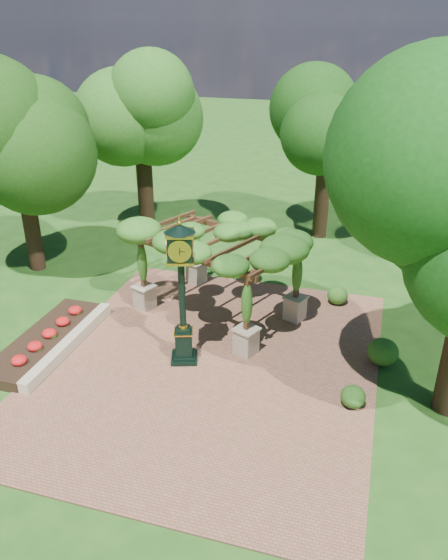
# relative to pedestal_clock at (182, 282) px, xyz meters

# --- Properties ---
(ground) EXTENTS (120.00, 120.00, 0.00)m
(ground) POSITION_rel_pedestal_clock_xyz_m (0.83, -0.97, -2.74)
(ground) COLOR #1E4714
(ground) RESTS_ON ground
(brick_plaza) EXTENTS (10.00, 12.00, 0.04)m
(brick_plaza) POSITION_rel_pedestal_clock_xyz_m (0.83, 0.03, -2.72)
(brick_plaza) COLOR brown
(brick_plaza) RESTS_ON ground
(border_wall) EXTENTS (0.35, 5.00, 0.40)m
(border_wall) POSITION_rel_pedestal_clock_xyz_m (-3.77, -0.47, -2.54)
(border_wall) COLOR #C6B793
(border_wall) RESTS_ON ground
(flower_bed) EXTENTS (1.50, 5.00, 0.36)m
(flower_bed) POSITION_rel_pedestal_clock_xyz_m (-4.67, -0.47, -2.56)
(flower_bed) COLOR red
(flower_bed) RESTS_ON ground
(pedestal_clock) EXTENTS (1.13, 1.13, 4.57)m
(pedestal_clock) POSITION_rel_pedestal_clock_xyz_m (0.00, 0.00, 0.00)
(pedestal_clock) COLOR black
(pedestal_clock) RESTS_ON brick_plaza
(pergola) EXTENTS (6.31, 5.23, 3.41)m
(pergola) POSITION_rel_pedestal_clock_xyz_m (0.15, 3.12, 0.07)
(pergola) COLOR tan
(pergola) RESTS_ON brick_plaza
(sundial) EXTENTS (0.79, 0.79, 1.10)m
(sundial) POSITION_rel_pedestal_clock_xyz_m (1.24, 8.33, -2.26)
(sundial) COLOR gray
(sundial) RESTS_ON ground
(shrub_front) EXTENTS (0.73, 0.73, 0.62)m
(shrub_front) POSITION_rel_pedestal_clock_xyz_m (5.21, -0.81, -2.39)
(shrub_front) COLOR #255317
(shrub_front) RESTS_ON brick_plaza
(shrub_mid) EXTENTS (0.98, 0.98, 0.85)m
(shrub_mid) POSITION_rel_pedestal_clock_xyz_m (5.91, 1.52, -2.27)
(shrub_mid) COLOR #255618
(shrub_mid) RESTS_ON brick_plaza
(shrub_back) EXTENTS (0.80, 0.80, 0.68)m
(shrub_back) POSITION_rel_pedestal_clock_xyz_m (4.17, 5.10, -2.36)
(shrub_back) COLOR #34691E
(shrub_back) RESTS_ON brick_plaza
(tree_west_near) EXTENTS (4.82, 4.82, 7.64)m
(tree_west_near) POSITION_rel_pedestal_clock_xyz_m (-8.45, 4.78, 2.52)
(tree_west_near) COLOR #372016
(tree_west_near) RESTS_ON ground
(tree_west_far) EXTENTS (4.25, 4.25, 9.17)m
(tree_west_far) POSITION_rel_pedestal_clock_xyz_m (-5.98, 10.74, 3.53)
(tree_west_far) COLOR black
(tree_west_far) RESTS_ON ground
(tree_north) EXTENTS (3.95, 3.95, 8.11)m
(tree_north) POSITION_rel_pedestal_clock_xyz_m (2.57, 12.03, 2.81)
(tree_north) COLOR #301F13
(tree_north) RESTS_ON ground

